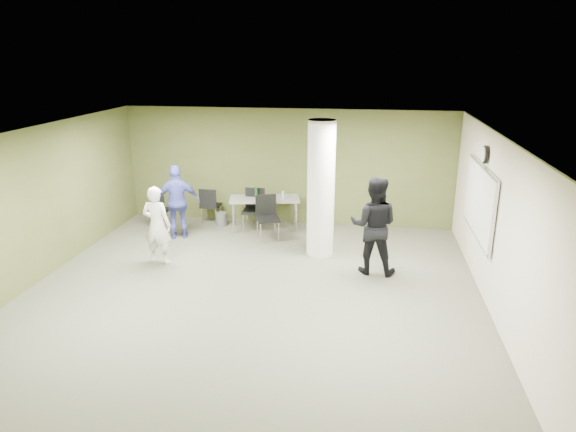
% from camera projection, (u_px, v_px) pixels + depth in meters
% --- Properties ---
extents(floor, '(8.00, 8.00, 0.00)m').
position_uv_depth(floor, '(253.00, 292.00, 9.10)').
color(floor, '#535241').
rests_on(floor, ground).
extents(ceiling, '(8.00, 8.00, 0.00)m').
position_uv_depth(ceiling, '(249.00, 134.00, 8.25)').
color(ceiling, white).
rests_on(ceiling, wall_back).
extents(wall_back, '(8.00, 2.80, 0.02)m').
position_uv_depth(wall_back, '(287.00, 167.00, 12.44)').
color(wall_back, '#4C5327').
rests_on(wall_back, floor).
extents(wall_left, '(0.02, 8.00, 2.80)m').
position_uv_depth(wall_left, '(35.00, 206.00, 9.26)').
color(wall_left, '#4C5327').
rests_on(wall_left, floor).
extents(wall_right_cream, '(0.02, 8.00, 2.80)m').
position_uv_depth(wall_right_cream, '(499.00, 228.00, 8.09)').
color(wall_right_cream, beige).
rests_on(wall_right_cream, floor).
extents(column, '(0.56, 0.56, 2.80)m').
position_uv_depth(column, '(321.00, 189.00, 10.41)').
color(column, silver).
rests_on(column, floor).
extents(whiteboard, '(0.05, 2.30, 1.30)m').
position_uv_depth(whiteboard, '(479.00, 201.00, 9.20)').
color(whiteboard, silver).
rests_on(whiteboard, wall_right_cream).
extents(wall_clock, '(0.06, 0.32, 0.32)m').
position_uv_depth(wall_clock, '(485.00, 155.00, 8.94)').
color(wall_clock, black).
rests_on(wall_clock, wall_right_cream).
extents(folding_table, '(1.74, 1.02, 1.02)m').
position_uv_depth(folding_table, '(265.00, 200.00, 12.11)').
color(folding_table, gray).
rests_on(folding_table, floor).
extents(wastebasket, '(0.28, 0.28, 0.32)m').
position_uv_depth(wastebasket, '(221.00, 219.00, 12.55)').
color(wastebasket, '#4C4C4C').
rests_on(wastebasket, floor).
extents(chair_back_left, '(0.43, 0.43, 0.83)m').
position_uv_depth(chair_back_left, '(159.00, 208.00, 12.31)').
color(chair_back_left, black).
rests_on(chair_back_left, floor).
extents(chair_back_right, '(0.46, 0.46, 0.90)m').
position_uv_depth(chair_back_right, '(210.00, 203.00, 12.57)').
color(chair_back_right, black).
rests_on(chair_back_right, floor).
extents(chair_table_left, '(0.50, 0.50, 0.99)m').
position_uv_depth(chair_table_left, '(254.00, 206.00, 12.14)').
color(chair_table_left, black).
rests_on(chair_table_left, floor).
extents(chair_table_right, '(0.64, 0.64, 0.99)m').
position_uv_depth(chair_table_right, '(267.00, 214.00, 11.56)').
color(chair_table_right, black).
rests_on(chair_table_right, floor).
extents(woman_white, '(0.61, 0.42, 1.58)m').
position_uv_depth(woman_white, '(157.00, 225.00, 10.13)').
color(woman_white, silver).
rests_on(woman_white, floor).
extents(man_black, '(0.98, 0.80, 1.88)m').
position_uv_depth(man_black, '(374.00, 226.00, 9.65)').
color(man_black, black).
rests_on(man_black, floor).
extents(man_blue, '(1.07, 0.71, 1.69)m').
position_uv_depth(man_blue, '(178.00, 202.00, 11.51)').
color(man_blue, '#424AA6').
rests_on(man_blue, floor).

